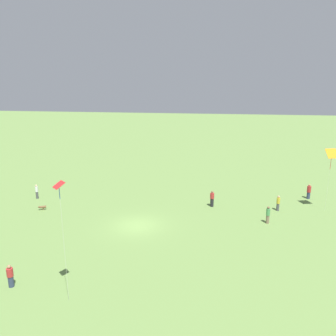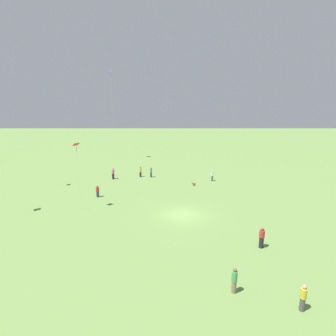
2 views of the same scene
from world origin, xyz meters
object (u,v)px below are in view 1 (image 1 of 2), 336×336
object	(u,v)px
person_7	(10,276)
dog_0	(42,207)
kite_3	(332,155)
person_8	(278,203)
kite_4	(59,192)
person_2	(268,215)
person_4	(212,199)
person_3	(309,192)
person_11	(37,191)

from	to	relation	value
person_7	dog_0	bearing A→B (deg)	-122.98
kite_3	person_8	bearing A→B (deg)	-142.67
kite_3	kite_4	bearing A→B (deg)	-109.34
person_2	person_4	xyz separation A→B (m)	(5.39, -3.58, 0.01)
person_2	person_4	bearing A→B (deg)	67.92
person_2	person_4	world-z (taller)	person_4
person_7	person_8	size ratio (longest dim) A/B	0.95
kite_3	dog_0	distance (m)	30.33
person_3	person_7	distance (m)	31.55
person_2	person_4	size ratio (longest dim) A/B	0.97
person_7	kite_4	bearing A→B (deg)	115.61
person_3	person_8	size ratio (longest dim) A/B	1.07
person_8	person_2	bearing A→B (deg)	80.44
kite_4	dog_0	size ratio (longest dim) A/B	9.97
person_11	kite_3	world-z (taller)	kite_3
person_2	dog_0	world-z (taller)	person_2
person_8	person_11	size ratio (longest dim) A/B	0.98
person_2	person_7	xyz separation A→B (m)	(17.91, 13.15, -0.09)
person_8	dog_0	xyz separation A→B (m)	(24.53, 3.83, -0.52)
person_2	person_7	world-z (taller)	person_2
dog_0	person_3	bearing A→B (deg)	-102.54
person_3	person_11	size ratio (longest dim) A/B	1.04
person_2	person_8	distance (m)	3.81
person_4	kite_3	xyz separation A→B (m)	(-11.77, -0.72, 5.14)
person_3	kite_4	distance (m)	29.65
person_8	person_11	world-z (taller)	person_11
person_3	dog_0	distance (m)	29.79
person_4	person_8	world-z (taller)	person_4
kite_4	kite_3	bearing A→B (deg)	128.48
kite_3	person_11	bearing A→B (deg)	-149.15
person_8	person_11	xyz separation A→B (m)	(26.97, 0.66, 0.03)
kite_4	dog_0	xyz separation A→B (m)	(9.52, -13.57, -6.75)
person_11	person_8	bearing A→B (deg)	95.08
person_3	kite_3	xyz separation A→B (m)	(-0.81, 3.63, 5.15)
person_11	dog_0	xyz separation A→B (m)	(-2.44, 3.17, -0.55)
person_2	kite_3	size ratio (longest dim) A/B	0.26
person_4	person_11	distance (m)	20.12
person_4	kite_4	xyz separation A→B (m)	(8.15, 17.47, 6.19)
person_7	dog_0	world-z (taller)	person_7
kite_4	person_3	bearing A→B (deg)	134.87
person_2	kite_3	xyz separation A→B (m)	(-6.37, -4.30, 5.15)
dog_0	person_8	bearing A→B (deg)	-109.73
person_4	person_7	bearing A→B (deg)	55.29
person_4	dog_0	size ratio (longest dim) A/B	2.33
person_2	person_3	bearing A→B (deg)	-23.57
person_8	kite_4	distance (m)	23.82
person_3	kite_4	world-z (taller)	kite_4
dog_0	person_2	bearing A→B (deg)	-117.82
person_2	kite_4	xyz separation A→B (m)	(13.54, 13.89, 6.20)
person_7	dog_0	size ratio (longest dim) A/B	2.06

